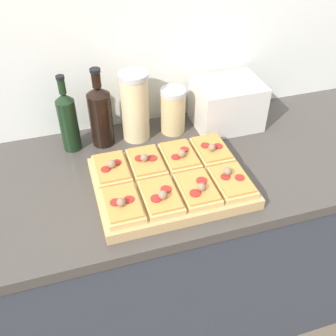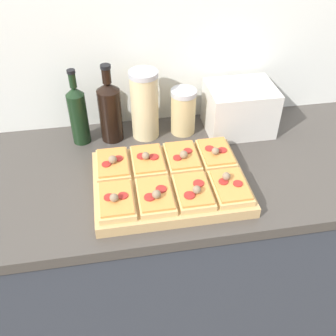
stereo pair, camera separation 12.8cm
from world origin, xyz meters
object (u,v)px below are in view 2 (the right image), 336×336
olive_oil_bottle (78,114)px  grain_jar_tall (145,105)px  toaster_oven (239,108)px  cutting_board (170,183)px  grain_jar_short (183,111)px  wine_bottle (110,110)px

olive_oil_bottle → grain_jar_tall: (0.24, 0.00, 0.01)m
toaster_oven → olive_oil_bottle: bearing=178.4°
cutting_board → grain_jar_tall: 0.34m
grain_jar_short → wine_bottle: bearing=180.0°
wine_bottle → toaster_oven: size_ratio=1.09×
cutting_board → grain_jar_tall: grain_jar_tall is taller
cutting_board → grain_jar_tall: (-0.04, 0.32, 0.11)m
toaster_oven → wine_bottle: bearing=178.1°
cutting_board → grain_jar_short: size_ratio=2.73×
grain_jar_short → toaster_oven: bearing=-4.3°
olive_oil_bottle → grain_jar_tall: bearing=0.0°
grain_jar_short → olive_oil_bottle: bearing=180.0°
wine_bottle → toaster_oven: (0.49, -0.02, -0.03)m
olive_oil_bottle → wine_bottle: 0.12m
grain_jar_tall → grain_jar_short: 0.15m
cutting_board → grain_jar_short: (0.11, 0.32, 0.07)m
cutting_board → olive_oil_bottle: bearing=131.9°
cutting_board → grain_jar_short: 0.34m
grain_jar_short → cutting_board: bearing=-108.8°
cutting_board → olive_oil_bottle: size_ratio=1.68×
cutting_board → wine_bottle: size_ratio=1.63×
grain_jar_tall → grain_jar_short: grain_jar_tall is taller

